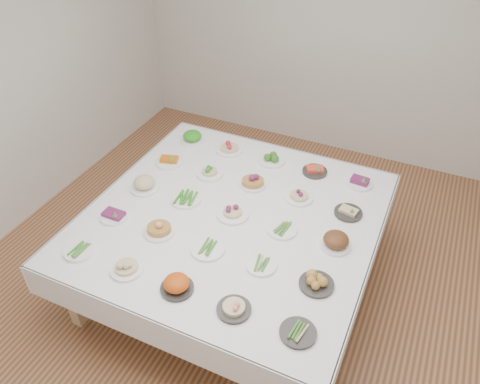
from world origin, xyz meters
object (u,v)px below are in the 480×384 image
at_px(display_table, 232,222).
at_px(dish_0, 79,250).
at_px(dish_12, 233,209).
at_px(dish_24, 360,181).

distance_m(display_table, dish_0, 1.17).
xyz_separation_m(dish_12, dish_24, (0.81, 0.82, -0.02)).
height_order(dish_12, dish_24, dish_12).
height_order(display_table, dish_0, dish_0).
xyz_separation_m(dish_0, dish_24, (1.64, 1.65, 0.02)).
distance_m(dish_0, dish_24, 2.33).
bearing_deg(dish_0, dish_12, 45.04).
xyz_separation_m(dish_0, dish_12, (0.83, 0.83, 0.04)).
distance_m(display_table, dish_12, 0.13).
distance_m(dish_0, dish_12, 1.18).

